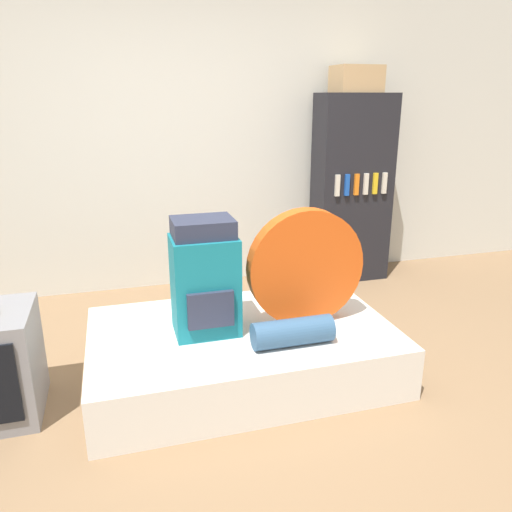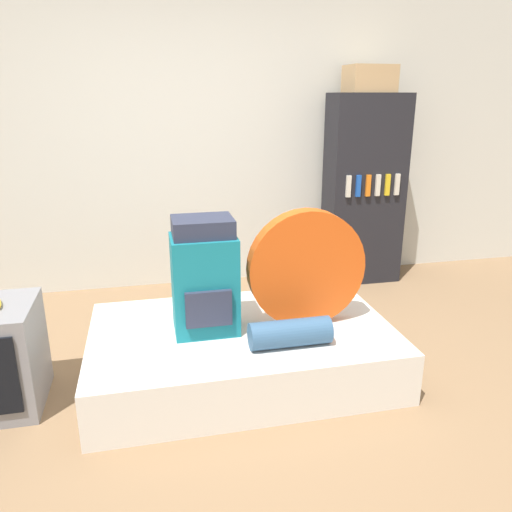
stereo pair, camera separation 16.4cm
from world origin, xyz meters
The scene contains 8 objects.
ground_plane centered at (0.00, 0.00, 0.00)m, with size 16.00×16.00×0.00m, color #846647.
wall_back centered at (0.00, 2.12, 1.30)m, with size 8.00×0.05×2.60m.
bed centered at (0.03, 0.40, 0.16)m, with size 1.81×1.13×0.32m.
backpack centered at (-0.18, 0.42, 0.65)m, with size 0.37×0.33×0.69m.
tent_bag centered at (0.43, 0.38, 0.68)m, with size 0.72×0.11×0.72m.
sleeping_roll centered at (0.25, 0.11, 0.40)m, with size 0.46×0.16×0.16m.
bookshelf centered at (1.45, 1.83, 0.84)m, with size 0.68×0.35×1.69m.
cardboard_box centered at (1.44, 1.85, 1.80)m, with size 0.39×0.31×0.22m.
Camera 1 is at (-0.64, -2.27, 1.67)m, focal length 35.00 mm.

